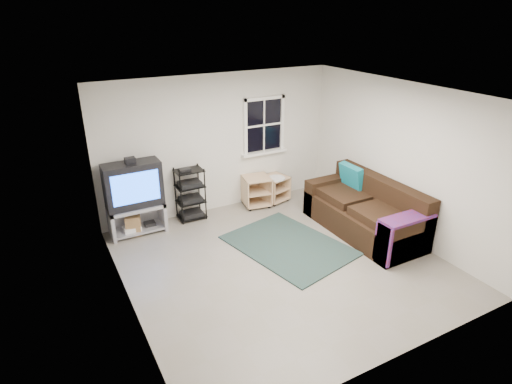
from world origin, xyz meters
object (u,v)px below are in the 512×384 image
side_table_left (256,190)px  side_table_right (274,187)px  tv_unit (134,192)px  av_rack (191,197)px  sofa (366,213)px

side_table_left → side_table_right: bearing=-0.1°
tv_unit → side_table_right: size_ratio=2.40×
tv_unit → av_rack: bearing=3.2°
tv_unit → side_table_right: tv_unit is taller
side_table_left → sofa: size_ratio=0.27×
side_table_left → tv_unit: bearing=-179.4°
side_table_left → av_rack: bearing=178.6°
tv_unit → side_table_right: 2.82m
tv_unit → side_table_left: size_ratio=2.31×
side_table_right → side_table_left: bearing=179.9°
tv_unit → av_rack: tv_unit is taller
side_table_right → tv_unit: bearing=-179.5°
sofa → side_table_left: bearing=121.6°
side_table_left → side_table_right: side_table_left is taller
av_rack → sofa: size_ratio=0.45×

